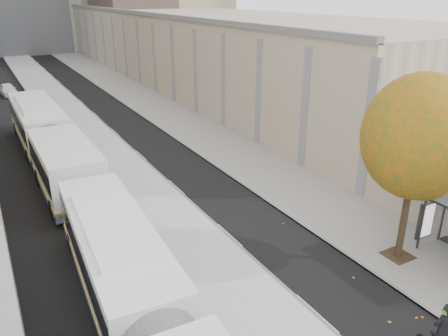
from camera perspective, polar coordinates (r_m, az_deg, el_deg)
bus_platform at (r=34.15m, az=-17.18°, el=3.60°), size 4.25×150.00×0.15m
sidewalk at (r=36.53m, az=-4.89°, el=5.63°), size 4.75×150.00×0.08m
building_tan at (r=66.49m, az=-6.69°, el=16.43°), size 18.00×92.00×8.00m
tree_c at (r=17.84m, az=24.03°, el=3.68°), size 4.20×4.20×7.28m
bus_near at (r=13.34m, az=-9.89°, el=-19.30°), size 3.29×17.01×2.82m
bus_far at (r=29.69m, az=-21.96°, el=3.49°), size 2.82×18.27×3.04m
distant_car at (r=52.59m, az=-26.41°, el=9.16°), size 1.87×3.85×1.27m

